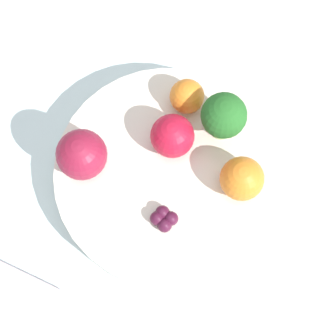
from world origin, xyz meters
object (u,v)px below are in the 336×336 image
apple_red (82,155)px  orange_back (187,96)px  apple_green (172,136)px  grape_cluster (164,219)px  broccoli (224,116)px  orange_front (242,179)px  bowl (168,176)px

apple_red → orange_back: 0.13m
apple_green → grape_cluster: size_ratio=1.64×
broccoli → grape_cluster: 0.12m
apple_green → orange_front: 0.08m
bowl → broccoli: (0.04, -0.06, 0.05)m
broccoli → apple_red: (-0.03, 0.14, -0.01)m
bowl → apple_red: bearing=80.6°
orange_front → orange_back: size_ratio=1.21×
broccoli → orange_back: bearing=46.2°
apple_red → orange_front: 0.16m
apple_red → bowl: bearing=-99.4°
apple_green → grape_cluster: 0.08m
apple_red → grape_cluster: 0.10m
bowl → broccoli: 0.09m
bowl → orange_back: orange_back is taller
bowl → apple_green: size_ratio=5.25×
apple_red → orange_front: size_ratio=1.16×
bowl → apple_red: (0.01, 0.09, 0.04)m
apple_red → broccoli: bearing=-78.9°
bowl → orange_back: size_ratio=6.49×
broccoli → grape_cluster: broccoli is taller
apple_green → grape_cluster: bearing=170.4°
apple_red → orange_back: bearing=-61.1°
broccoli → orange_back: 0.05m
orange_front → grape_cluster: bearing=112.1°
broccoli → apple_green: size_ratio=1.38×
apple_red → orange_front: apple_red is taller
apple_red → orange_back: (0.06, -0.11, -0.01)m
bowl → grape_cluster: size_ratio=8.61×
orange_front → orange_back: orange_front is taller
orange_back → broccoli: bearing=-133.8°
broccoli → apple_red: size_ratio=1.21×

